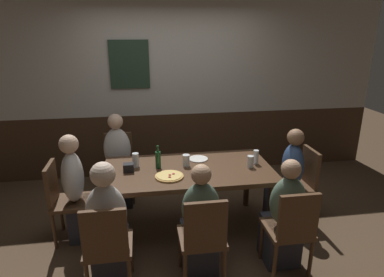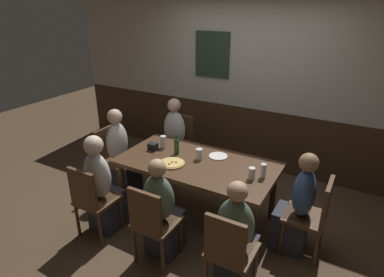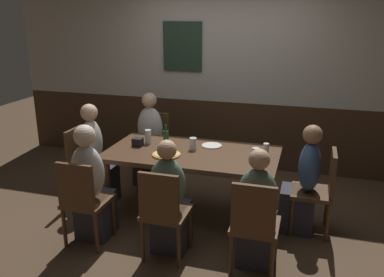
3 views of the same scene
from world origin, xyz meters
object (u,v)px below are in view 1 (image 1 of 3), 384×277
Objects in this scene: pint_glass_stout at (250,162)px; plate_white_large at (198,159)px; person_right_near at (283,221)px; person_head_west at (80,196)px; chair_right_near at (291,228)px; condiment_caddy at (129,168)px; chair_mid_near at (203,236)px; person_left_far at (118,167)px; pizza at (169,176)px; pint_glass_pale at (256,158)px; beer_glass_half at (186,161)px; tumbler_water at (136,161)px; beer_bottle_green at (158,159)px; person_head_east at (287,183)px; person_left_near at (109,233)px; chair_left_near at (107,245)px; chair_head_east at (300,181)px; dining_table at (188,175)px; chair_head_west at (64,197)px; chair_left_far at (119,162)px.

plate_white_large is at bearing 149.91° from pint_glass_stout.
person_right_near is 0.93× the size of person_head_west.
chair_right_near is 1.73m from condiment_caddy.
person_left_far is at bearing 116.27° from chair_mid_near.
pint_glass_pale reaches higher than pizza.
beer_glass_half is 0.84× the size of tumbler_water.
beer_bottle_green is at bearing 4.50° from person_head_west.
person_head_west is (-2.34, 0.00, 0.03)m from person_head_east.
person_head_west is 4.02× the size of pizza.
person_left_near is (-1.61, 0.16, 0.01)m from chair_right_near.
chair_right_near is 0.17m from person_right_near.
pint_glass_pale is (1.58, 0.92, 0.31)m from chair_left_near.
person_left_near is at bearing -154.22° from pint_glass_pale.
person_left_far reaches higher than chair_head_east.
dining_table is 0.15m from beer_glass_half.
tumbler_water is at bearing 147.51° from person_right_near.
pint_glass_pale is 0.66m from plate_white_large.
chair_left_near is 0.16m from person_left_near.
pizza reaches higher than dining_table.
tumbler_water reaches higher than chair_right_near.
beer_bottle_green is 2.34× the size of condiment_caddy.
person_left_far is at bearing 102.95° from condiment_caddy.
chair_head_east is at bearing 33.95° from chair_mid_near.
beer_glass_half is 1.20× the size of condiment_caddy.
person_head_west reaches higher than chair_head_west.
tumbler_water reaches higher than chair_head_east.
condiment_caddy is (-1.44, 0.75, 0.32)m from person_right_near.
chair_left_far is at bearing 134.69° from person_right_near.
chair_mid_near is 5.60× the size of tumbler_water.
person_head_east is 4.40× the size of beer_bottle_green.
chair_left_far is 0.74× the size of person_left_far.
chair_head_east is at bearing 54.30° from person_right_near.
pint_glass_stout is (0.91, 0.13, 0.05)m from pizza.
chair_left_far is at bearing 145.84° from plate_white_large.
beer_bottle_green is at bearing 63.32° from chair_left_near.
chair_left_near is (-0.80, -0.90, -0.17)m from dining_table.
chair_head_west is at bearing 180.00° from person_head_west.
chair_mid_near is (0.00, -0.90, -0.17)m from dining_table.
person_right_near is at bearing -42.33° from person_left_far.
person_head_east is 0.59m from pint_glass_stout.
person_head_west is at bearing -166.97° from tumbler_water.
beer_glass_half is (-0.01, 0.07, 0.13)m from dining_table.
person_right_near is at bearing -20.33° from person_head_west.
tumbler_water is at bearing 10.36° from chair_head_west.
person_left_near is at bearing -161.01° from chair_head_east.
plate_white_large is at bearing -34.16° from chair_left_far.
person_right_near is at bearing 5.83° from chair_left_near.
beer_bottle_green is at bearing -178.68° from beer_glass_half.
chair_left_far is at bearing 100.64° from condiment_caddy.
beer_bottle_green is at bearing -59.75° from chair_left_far.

